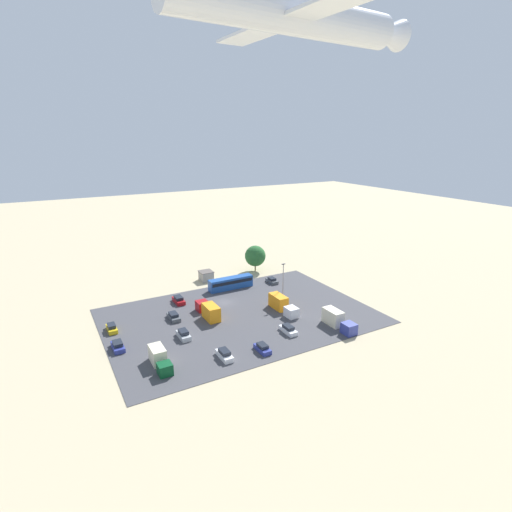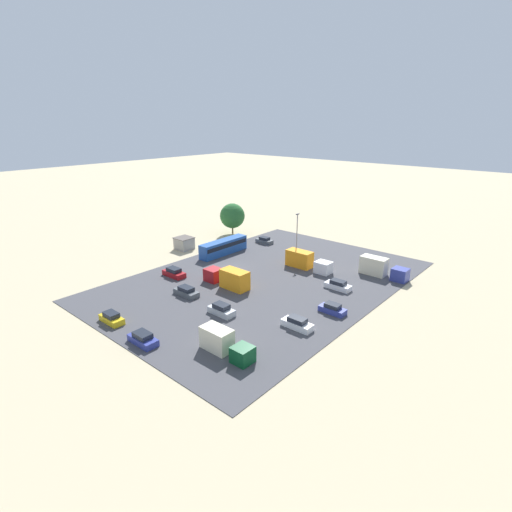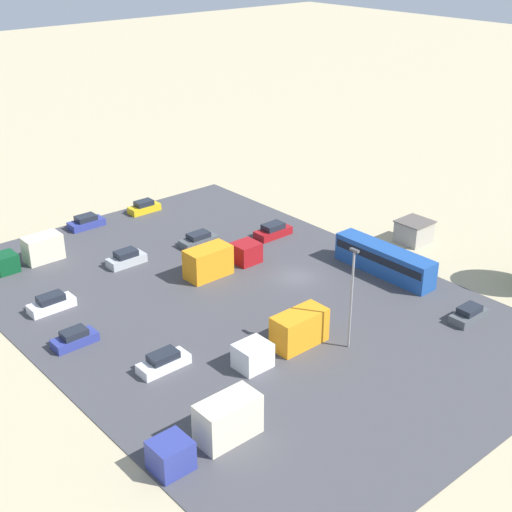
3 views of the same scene
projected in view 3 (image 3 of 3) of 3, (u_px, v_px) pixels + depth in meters
The scene contains 18 objects.
ground_plane at pixel (296, 278), 75.48m from camera, with size 400.00×400.00×0.00m, color tan.
parking_lot_surface at pixel (235, 302), 70.48m from camera, with size 57.74×39.67×0.08m.
shed_building at pixel (414, 231), 83.30m from camera, with size 3.56×3.69×2.64m.
bus at pixel (384, 259), 75.54m from camera, with size 11.92×2.48×3.04m.
parked_car_0 at pixel (469, 314), 67.05m from camera, with size 1.81×4.01×1.46m.
parked_car_1 at pixel (126, 259), 77.93m from camera, with size 1.86×4.24×1.65m.
parked_car_2 at pixel (164, 362), 59.78m from camera, with size 1.80×4.52×1.54m.
parked_car_3 at pixel (199, 240), 82.72m from camera, with size 1.89×4.53×1.47m.
parked_car_4 at pixel (51, 304), 68.85m from camera, with size 1.78×4.48×1.59m.
parked_car_5 at pixel (75, 338), 63.19m from camera, with size 1.75×4.01×1.47m.
parked_car_6 at pixel (273, 231), 84.86m from camera, with size 1.96×4.65×1.62m.
parked_car_7 at pixel (144, 207), 92.00m from camera, with size 1.76×4.10×1.53m.
parked_car_8 at pixel (86, 222), 87.41m from camera, with size 1.95×4.34×1.53m.
parked_truck_0 at pixel (212, 429), 50.61m from camera, with size 2.44×8.75×3.27m.
parked_truck_1 at pixel (287, 336), 61.97m from camera, with size 2.43×9.44×3.17m.
parked_truck_2 at pixel (219, 259), 75.90m from camera, with size 2.57×9.04×3.25m.
parked_truck_3 at pixel (33, 252), 77.95m from camera, with size 2.33×7.55×2.90m.
light_pole_lot_centre at pixel (352, 295), 60.88m from camera, with size 0.90×0.28×9.53m.
Camera 3 is at (-48.08, 47.23, 34.32)m, focal length 50.00 mm.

